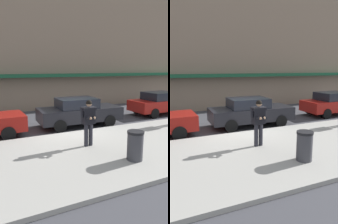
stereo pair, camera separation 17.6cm
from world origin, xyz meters
The scene contains 8 objects.
ground_plane centered at (0.00, 0.00, 0.00)m, with size 80.00×80.00×0.00m, color #3D3D42.
sidewalk centered at (1.00, -2.85, 0.07)m, with size 32.00×5.30×0.14m, color #99968E.
curb_paint_line centered at (1.00, 0.05, 0.00)m, with size 28.00×0.12×0.01m, color silver.
storefront_facade centered at (1.00, 8.49, 5.96)m, with size 28.00×4.70×11.94m.
parked_sedan_mid centered at (0.91, 1.13, 0.79)m, with size 4.57×2.07×1.54m.
parked_sedan_far centered at (7.29, 1.53, 0.79)m, with size 4.51×1.95×1.54m.
man_texting_on_phone centered at (-0.24, -2.31, 1.25)m, with size 0.65×0.59×1.81m.
trash_bin centered at (0.53, -4.15, 0.63)m, with size 0.55×0.55×0.98m.
Camera 2 is at (-3.76, -9.61, 3.10)m, focal length 35.00 mm.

